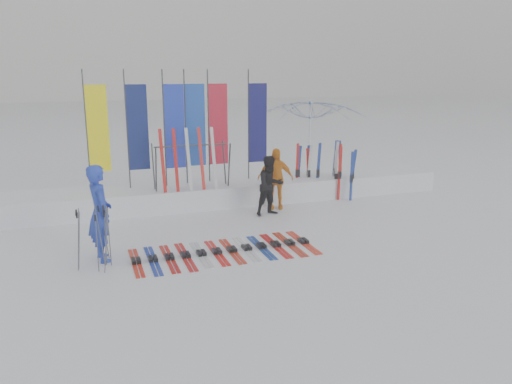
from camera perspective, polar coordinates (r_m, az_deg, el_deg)
name	(u,v)px	position (r m, az deg, el deg)	size (l,w,h in m)	color
ground	(272,257)	(10.40, 1.89, -7.42)	(120.00, 120.00, 0.00)	white
snow_bank	(215,193)	(14.50, -4.67, -0.12)	(14.00, 1.60, 0.60)	white
person_blue	(100,213)	(10.42, -17.41, -2.32)	(0.72, 0.47, 1.96)	#203ABD
person_black	(270,186)	(13.17, 1.65, 0.73)	(0.77, 0.60, 1.59)	black
person_yellow	(275,179)	(13.81, 2.22, 1.54)	(0.99, 0.41, 1.69)	orange
tent_canopy	(311,145)	(15.80, 6.36, 5.38)	(3.25, 3.31, 2.98)	white
ski_row	(224,251)	(10.65, -3.67, -6.71)	(3.83, 1.70, 0.07)	red
pole_cluster	(99,237)	(10.14, -17.48, -4.97)	(0.64, 0.79, 1.25)	#595B60
feather_flags	(181,126)	(14.19, -8.56, 7.45)	(5.08, 0.23, 3.20)	#383A3F
ski_rack	(191,160)	(13.73, -7.40, 3.65)	(2.04, 0.80, 1.23)	#383A3F
upright_skis	(326,171)	(15.25, 8.01, 2.38)	(1.62, 1.20, 1.69)	navy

